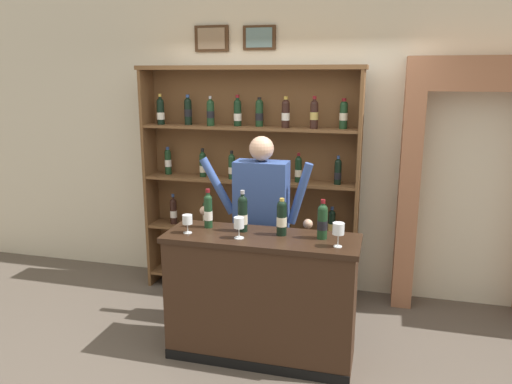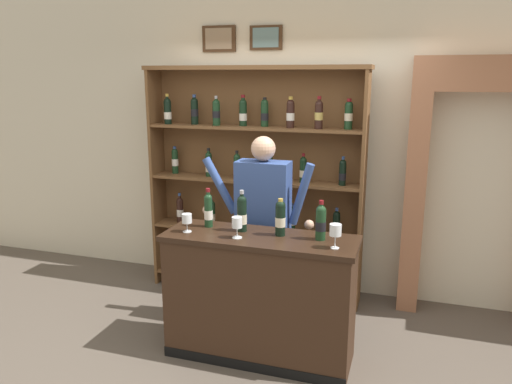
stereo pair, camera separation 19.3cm
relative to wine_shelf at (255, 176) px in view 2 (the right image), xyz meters
name	(u,v)px [view 2 (the right image)]	position (x,y,z in m)	size (l,w,h in m)	color
ground_plane	(254,355)	(0.36, -1.15, -1.21)	(14.00, 14.00, 0.02)	brown
back_wall	(300,127)	(0.36, 0.34, 0.46)	(12.00, 0.19, 3.32)	beige
wine_shelf	(255,176)	(0.00, 0.00, 0.00)	(2.16, 0.31, 2.25)	brown
archway_doorway	(482,174)	(2.06, 0.20, 0.10)	(1.30, 0.45, 2.32)	#9E6647
tasting_counter	(260,297)	(0.41, -1.16, -0.71)	(1.47, 0.50, 0.99)	#382316
shopkeeper	(263,211)	(0.28, -0.67, -0.16)	(0.99, 0.22, 1.68)	#2D3347
tasting_bottle_grappa	(208,210)	(-0.05, -1.06, -0.07)	(0.07, 0.07, 0.31)	#19381E
tasting_bottle_brunello	(242,213)	(0.24, -1.08, -0.07)	(0.08, 0.08, 0.32)	black
tasting_bottle_super_tuscan	(280,218)	(0.55, -1.09, -0.07)	(0.08, 0.08, 0.28)	black
tasting_bottle_bianco	(321,222)	(0.86, -1.10, -0.07)	(0.08, 0.08, 0.30)	#19381E
wine_glass_left	(335,231)	(0.99, -1.25, -0.09)	(0.08, 0.08, 0.17)	silver
wine_glass_right	(237,224)	(0.26, -1.25, -0.10)	(0.08, 0.08, 0.16)	silver
wine_glass_spare	(187,220)	(-0.15, -1.23, -0.11)	(0.08, 0.08, 0.14)	silver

